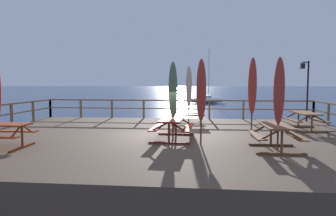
{
  "coord_description": "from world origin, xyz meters",
  "views": [
    {
      "loc": [
        1.22,
        -11.41,
        2.8
      ],
      "look_at": [
        0.0,
        0.87,
        1.79
      ],
      "focal_mm": 31.95,
      "sensor_mm": 36.0,
      "label": 1
    }
  ],
  "objects_px": {
    "picnic_table_front_left": "(305,117)",
    "patio_umbrella_tall_mid_right": "(173,90)",
    "picnic_table_back_left": "(187,112)",
    "picnic_table_mid_right": "(276,132)",
    "patio_umbrella_tall_mid_left": "(189,87)",
    "patio_umbrella_short_mid": "(279,91)",
    "lamp_post_hooked": "(306,82)",
    "sailboat_distant": "(206,100)",
    "patio_umbrella_short_front": "(252,86)",
    "patio_umbrella_tall_back_right": "(201,91)",
    "picnic_table_front_right": "(173,124)"
  },
  "relations": [
    {
      "from": "patio_umbrella_tall_mid_right",
      "to": "patio_umbrella_short_front",
      "type": "distance_m",
      "value": 3.09
    },
    {
      "from": "picnic_table_back_left",
      "to": "patio_umbrella_short_mid",
      "type": "height_order",
      "value": "patio_umbrella_short_mid"
    },
    {
      "from": "picnic_table_front_left",
      "to": "patio_umbrella_short_front",
      "type": "bearing_deg",
      "value": -144.53
    },
    {
      "from": "picnic_table_mid_right",
      "to": "patio_umbrella_tall_back_right",
      "type": "xyz_separation_m",
      "value": [
        -2.26,
        0.51,
        1.23
      ]
    },
    {
      "from": "patio_umbrella_tall_back_right",
      "to": "lamp_post_hooked",
      "type": "relative_size",
      "value": 0.88
    },
    {
      "from": "picnic_table_back_left",
      "to": "patio_umbrella_short_mid",
      "type": "xyz_separation_m",
      "value": [
        2.92,
        -6.07,
        1.23
      ]
    },
    {
      "from": "picnic_table_back_left",
      "to": "sailboat_distant",
      "type": "height_order",
      "value": "sailboat_distant"
    },
    {
      "from": "sailboat_distant",
      "to": "patio_umbrella_tall_back_right",
      "type": "bearing_deg",
      "value": -91.97
    },
    {
      "from": "patio_umbrella_tall_back_right",
      "to": "sailboat_distant",
      "type": "relative_size",
      "value": 0.36
    },
    {
      "from": "patio_umbrella_tall_mid_left",
      "to": "patio_umbrella_short_front",
      "type": "xyz_separation_m",
      "value": [
        2.51,
        -3.67,
        0.06
      ]
    },
    {
      "from": "picnic_table_front_left",
      "to": "picnic_table_mid_right",
      "type": "xyz_separation_m",
      "value": [
        -2.28,
        -4.22,
        -0.01
      ]
    },
    {
      "from": "patio_umbrella_tall_back_right",
      "to": "patio_umbrella_short_mid",
      "type": "height_order",
      "value": "patio_umbrella_tall_back_right"
    },
    {
      "from": "patio_umbrella_short_mid",
      "to": "patio_umbrella_short_front",
      "type": "relative_size",
      "value": 0.93
    },
    {
      "from": "picnic_table_front_right",
      "to": "sailboat_distant",
      "type": "relative_size",
      "value": 0.29
    },
    {
      "from": "picnic_table_front_left",
      "to": "lamp_post_hooked",
      "type": "height_order",
      "value": "lamp_post_hooked"
    },
    {
      "from": "picnic_table_front_left",
      "to": "patio_umbrella_short_mid",
      "type": "relative_size",
      "value": 0.67
    },
    {
      "from": "picnic_table_front_right",
      "to": "patio_umbrella_short_front",
      "type": "bearing_deg",
      "value": 16.68
    },
    {
      "from": "patio_umbrella_short_front",
      "to": "sailboat_distant",
      "type": "xyz_separation_m",
      "value": [
        -0.8,
        31.54,
        -2.18
      ]
    },
    {
      "from": "picnic_table_back_left",
      "to": "patio_umbrella_short_mid",
      "type": "distance_m",
      "value": 6.84
    },
    {
      "from": "patio_umbrella_tall_mid_left",
      "to": "patio_umbrella_short_front",
      "type": "height_order",
      "value": "patio_umbrella_short_front"
    },
    {
      "from": "picnic_table_mid_right",
      "to": "patio_umbrella_tall_back_right",
      "type": "height_order",
      "value": "patio_umbrella_tall_back_right"
    },
    {
      "from": "picnic_table_front_right",
      "to": "patio_umbrella_tall_mid_right",
      "type": "distance_m",
      "value": 1.21
    },
    {
      "from": "patio_umbrella_tall_mid_right",
      "to": "sailboat_distant",
      "type": "relative_size",
      "value": 0.36
    },
    {
      "from": "picnic_table_back_left",
      "to": "lamp_post_hooked",
      "type": "distance_m",
      "value": 6.46
    },
    {
      "from": "picnic_table_back_left",
      "to": "picnic_table_mid_right",
      "type": "bearing_deg",
      "value": -64.42
    },
    {
      "from": "lamp_post_hooked",
      "to": "picnic_table_front_left",
      "type": "bearing_deg",
      "value": -108.73
    },
    {
      "from": "picnic_table_back_left",
      "to": "sailboat_distant",
      "type": "distance_m",
      "value": 27.96
    },
    {
      "from": "picnic_table_front_right",
      "to": "picnic_table_front_left",
      "type": "relative_size",
      "value": 1.19
    },
    {
      "from": "patio_umbrella_short_front",
      "to": "lamp_post_hooked",
      "type": "xyz_separation_m",
      "value": [
        3.59,
        4.79,
        0.21
      ]
    },
    {
      "from": "picnic_table_front_right",
      "to": "patio_umbrella_tall_mid_right",
      "type": "bearing_deg",
      "value": -78.61
    },
    {
      "from": "patio_umbrella_tall_mid_left",
      "to": "patio_umbrella_short_mid",
      "type": "bearing_deg",
      "value": -64.87
    },
    {
      "from": "patio_umbrella_tall_mid_left",
      "to": "sailboat_distant",
      "type": "xyz_separation_m",
      "value": [
        1.71,
        27.87,
        -2.12
      ]
    },
    {
      "from": "patio_umbrella_tall_back_right",
      "to": "lamp_post_hooked",
      "type": "distance_m",
      "value": 8.66
    },
    {
      "from": "picnic_table_front_right",
      "to": "patio_umbrella_tall_back_right",
      "type": "relative_size",
      "value": 0.8
    },
    {
      "from": "picnic_table_mid_right",
      "to": "patio_umbrella_tall_mid_left",
      "type": "bearing_deg",
      "value": 115.0
    },
    {
      "from": "picnic_table_front_left",
      "to": "patio_umbrella_tall_mid_right",
      "type": "height_order",
      "value": "patio_umbrella_tall_mid_right"
    },
    {
      "from": "patio_umbrella_tall_mid_right",
      "to": "patio_umbrella_tall_back_right",
      "type": "relative_size",
      "value": 0.99
    },
    {
      "from": "patio_umbrella_tall_mid_left",
      "to": "sailboat_distant",
      "type": "relative_size",
      "value": 0.38
    },
    {
      "from": "picnic_table_front_right",
      "to": "patio_umbrella_short_mid",
      "type": "xyz_separation_m",
      "value": [
        3.3,
        -1.54,
        1.22
      ]
    },
    {
      "from": "picnic_table_mid_right",
      "to": "sailboat_distant",
      "type": "xyz_separation_m",
      "value": [
        -1.11,
        33.92,
        -0.82
      ]
    },
    {
      "from": "lamp_post_hooked",
      "to": "patio_umbrella_tall_mid_left",
      "type": "bearing_deg",
      "value": -169.61
    },
    {
      "from": "sailboat_distant",
      "to": "patio_umbrella_tall_mid_right",
      "type": "bearing_deg",
      "value": -93.77
    },
    {
      "from": "picnic_table_front_left",
      "to": "patio_umbrella_tall_back_right",
      "type": "distance_m",
      "value": 5.99
    },
    {
      "from": "picnic_table_mid_right",
      "to": "lamp_post_hooked",
      "type": "bearing_deg",
      "value": 65.41
    },
    {
      "from": "picnic_table_front_right",
      "to": "patio_umbrella_short_front",
      "type": "height_order",
      "value": "patio_umbrella_short_front"
    },
    {
      "from": "picnic_table_front_right",
      "to": "picnic_table_front_left",
      "type": "bearing_deg",
      "value": 26.22
    },
    {
      "from": "picnic_table_back_left",
      "to": "patio_umbrella_tall_mid_right",
      "type": "distance_m",
      "value": 4.76
    },
    {
      "from": "patio_umbrella_short_mid",
      "to": "lamp_post_hooked",
      "type": "relative_size",
      "value": 0.88
    },
    {
      "from": "patio_umbrella_tall_back_right",
      "to": "patio_umbrella_short_mid",
      "type": "relative_size",
      "value": 1.0
    },
    {
      "from": "patio_umbrella_tall_mid_left",
      "to": "patio_umbrella_short_front",
      "type": "relative_size",
      "value": 0.97
    }
  ]
}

